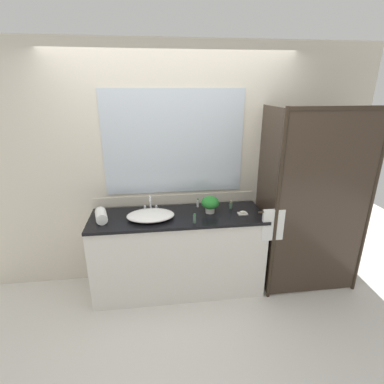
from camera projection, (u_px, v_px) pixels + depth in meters
ground_plane at (179, 287)px, 3.34m from camera, size 8.00×8.00×0.00m
wall_back_with_mirror at (174, 168)px, 3.21m from camera, size 4.40×0.06×2.60m
vanity_cabinet at (178, 253)px, 3.19m from camera, size 1.80×0.58×0.90m
shower_enclosure at (304, 205)px, 2.97m from camera, size 1.20×0.59×2.00m
sink_basin at (151, 215)px, 2.95m from camera, size 0.48×0.34×0.07m
faucet at (151, 206)px, 3.12m from camera, size 0.17×0.13×0.17m
potted_plant at (210, 203)px, 3.06m from camera, size 0.19×0.19×0.18m
soap_dish at (243, 213)px, 3.06m from camera, size 0.10×0.07×0.04m
amenity_bottle_shampoo at (195, 219)px, 2.85m from camera, size 0.03×0.03×0.10m
amenity_bottle_body_wash at (231, 205)px, 3.19m from camera, size 0.03×0.03×0.09m
amenity_bottle_conditioner at (198, 203)px, 3.23m from camera, size 0.03×0.03×0.10m
rolled_towel_near_edge at (101, 216)px, 2.89m from camera, size 0.16×0.24×0.11m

